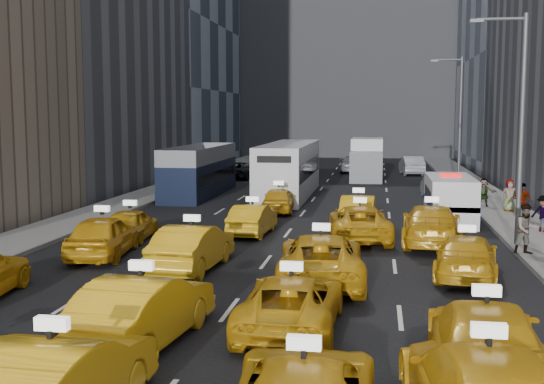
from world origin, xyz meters
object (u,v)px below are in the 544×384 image
Objects in this scene: nypd_van at (450,200)px; box_truck at (367,159)px; double_decker at (200,171)px; city_bus at (289,170)px.

box_truck is at bearing 105.46° from nypd_van.
double_decker is 5.75m from city_bus.
nypd_van is at bearing -26.04° from double_decker.
double_decker is (-14.77, 8.58, 0.48)m from nypd_van.
city_bus is 1.82× the size of box_truck.
nypd_van is 17.08m from double_decker.
double_decker is 1.51× the size of box_truck.
city_bus reaches higher than box_truck.
box_truck reaches higher than double_decker.
city_bus reaches higher than nypd_van.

